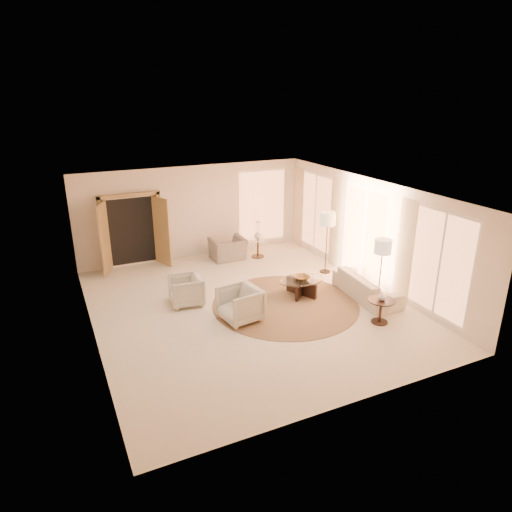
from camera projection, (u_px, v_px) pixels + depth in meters
name	position (u px, v px, depth m)	size (l,w,h in m)	color
room	(248.00, 252.00, 10.46)	(7.04, 8.04, 2.83)	beige
windows_right	(366.00, 234.00, 11.94)	(0.10, 6.40, 2.40)	#F19660
window_back_corner	(262.00, 206.00, 14.75)	(1.70, 0.10, 2.40)	#F19660
curtains_right	(344.00, 227.00, 12.70)	(0.06, 5.20, 2.60)	beige
french_doors	(133.00, 232.00, 13.05)	(1.95, 0.66, 2.16)	#A48851
area_rug	(285.00, 304.00, 11.05)	(3.55, 3.55, 0.01)	#45311F
sofa	(367.00, 286.00, 11.35)	(2.04, 0.80, 0.60)	beige
armchair_left	(186.00, 289.00, 10.95)	(0.76, 0.71, 0.78)	beige
armchair_right	(240.00, 303.00, 10.16)	(0.83, 0.78, 0.85)	beige
accent_chair	(228.00, 245.00, 13.87)	(1.02, 0.66, 0.89)	gray
coffee_table	(301.00, 285.00, 11.46)	(1.37, 1.37, 0.43)	black
end_table	(381.00, 307.00, 10.07)	(0.59, 0.59, 0.55)	black
side_table	(258.00, 246.00, 14.09)	(0.51, 0.51, 0.59)	#2F2519
floor_lamp_near	(328.00, 221.00, 12.50)	(0.43, 0.43, 1.76)	#2F2519
floor_lamp_far	(383.00, 250.00, 10.59)	(0.40, 0.40, 1.65)	#2F2519
bowl	(302.00, 278.00, 11.39)	(0.38, 0.38, 0.09)	brown
end_vase	(382.00, 296.00, 9.98)	(0.17, 0.17, 0.18)	white
side_vase	(258.00, 235.00, 13.97)	(0.23, 0.23, 0.24)	white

